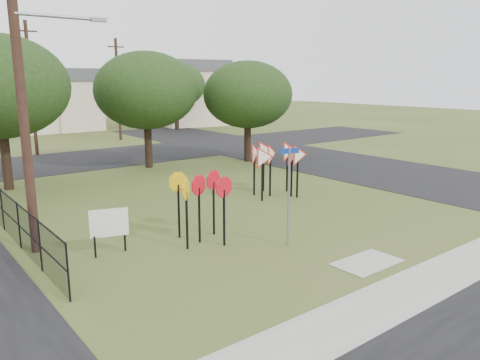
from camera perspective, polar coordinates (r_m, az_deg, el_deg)
name	(u,v)px	position (r m, az deg, el deg)	size (l,w,h in m)	color
ground	(307,241)	(15.70, 8.18, -7.34)	(140.00, 140.00, 0.00)	#3A4B1C
sidewalk	(424,283)	(13.37, 21.54, -11.65)	(30.00, 1.60, 0.02)	gray
planting_strip	(470,300)	(12.88, 26.24, -13.02)	(30.00, 0.80, 0.02)	#3A4B1C
street_right	(324,161)	(30.85, 10.25, 2.34)	(8.00, 50.00, 0.02)	black
street_far	(86,159)	(32.43, -18.22, 2.40)	(60.00, 8.00, 0.02)	black
curb_pad	(367,263)	(14.26, 15.25, -9.68)	(2.00, 1.20, 0.02)	gray
street_name_sign	(289,191)	(14.70, 5.96, -1.34)	(0.63, 0.21, 3.15)	gray
stop_sign_cluster	(200,191)	(15.04, -4.88, -1.38)	(2.07, 1.65, 2.27)	black
yield_sign_cluster	(276,156)	(21.08, 4.36, 2.90)	(3.16, 1.99, 2.47)	black
info_board	(109,224)	(14.63, -15.67, -5.23)	(1.10, 0.39, 1.43)	black
utility_pole_main	(22,79)	(15.06, -25.03, 11.06)	(3.55, 0.33, 10.00)	#38221A
far_pole_a	(31,88)	(35.26, -24.11, 10.21)	(1.40, 0.24, 9.00)	#38221A
far_pole_b	(118,89)	(41.68, -14.64, 10.69)	(1.40, 0.24, 8.50)	#38221A
fence_run	(10,216)	(17.28, -26.24, -3.95)	(0.05, 11.55, 1.50)	black
house_mid	(52,99)	(52.31, -21.98, 9.13)	(8.40, 8.40, 6.20)	beige
house_right	(189,93)	(54.40, -6.28, 10.56)	(8.30, 8.30, 7.20)	beige
tree_near_mid	(146,91)	(28.21, -11.38, 10.64)	(6.00, 6.00, 6.80)	black
tree_near_right	(248,95)	(29.82, 0.94, 10.35)	(5.60, 5.60, 6.33)	black
tree_far_right	(176,85)	(48.89, -7.82, 11.37)	(6.00, 6.00, 6.80)	black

